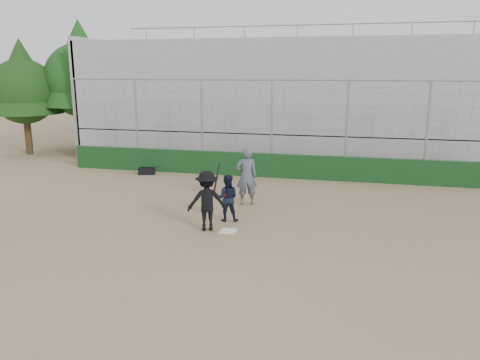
% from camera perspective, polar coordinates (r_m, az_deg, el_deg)
% --- Properties ---
extents(ground, '(90.00, 90.00, 0.00)m').
position_cam_1_polar(ground, '(13.08, -1.43, -6.28)').
color(ground, brown).
rests_on(ground, ground).
extents(home_plate, '(0.44, 0.44, 0.02)m').
position_cam_1_polar(home_plate, '(13.08, -1.43, -6.23)').
color(home_plate, white).
rests_on(home_plate, ground).
extents(backstop, '(18.10, 0.25, 4.04)m').
position_cam_1_polar(backstop, '(19.48, 3.83, 3.11)').
color(backstop, '#103515').
rests_on(backstop, ground).
extents(bleachers, '(20.25, 6.70, 6.98)m').
position_cam_1_polar(bleachers, '(24.12, 5.90, 9.72)').
color(bleachers, '#969696').
rests_on(bleachers, ground).
extents(tree_left, '(4.48, 4.48, 7.00)m').
position_cam_1_polar(tree_left, '(26.95, -18.80, 12.58)').
color(tree_left, '#3A2115').
rests_on(tree_left, ground).
extents(tree_right, '(3.84, 3.84, 6.00)m').
position_cam_1_polar(tree_right, '(27.15, -24.96, 10.73)').
color(tree_right, '#332312').
rests_on(tree_right, ground).
extents(batter_at_plate, '(1.24, 0.96, 1.85)m').
position_cam_1_polar(batter_at_plate, '(12.99, -4.05, -2.53)').
color(batter_at_plate, black).
rests_on(batter_at_plate, ground).
extents(catcher_crouched, '(0.76, 0.64, 0.98)m').
position_cam_1_polar(catcher_crouched, '(13.81, -1.58, -3.11)').
color(catcher_crouched, black).
rests_on(catcher_crouched, ground).
extents(umpire, '(0.82, 0.68, 1.74)m').
position_cam_1_polar(umpire, '(15.44, 0.80, 0.12)').
color(umpire, '#4C5160').
rests_on(umpire, ground).
extents(equipment_bag, '(0.75, 0.47, 0.34)m').
position_cam_1_polar(equipment_bag, '(20.50, -11.30, 1.09)').
color(equipment_bag, black).
rests_on(equipment_bag, ground).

